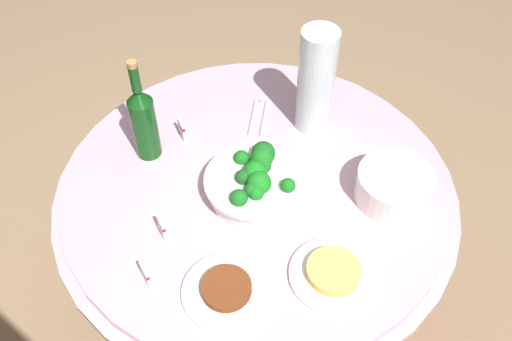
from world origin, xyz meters
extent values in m
plane|color=#9E7F5B|center=(0.00, 0.00, 0.00)|extent=(6.00, 6.00, 0.00)
cylinder|color=maroon|center=(0.00, 0.00, 0.34)|extent=(1.01, 1.01, 0.69)
cylinder|color=#E0B2C6|center=(0.00, 0.00, 0.70)|extent=(1.16, 1.16, 0.02)
cylinder|color=#E0B2C6|center=(0.00, 0.00, 0.72)|extent=(1.10, 1.10, 0.03)
cylinder|color=white|center=(-0.02, 0.03, 0.77)|extent=(0.26, 0.26, 0.05)
cylinder|color=white|center=(-0.02, 0.03, 0.80)|extent=(0.28, 0.28, 0.01)
sphere|color=#19751E|center=(0.00, -0.03, 0.82)|extent=(0.06, 0.06, 0.06)
sphere|color=#19741E|center=(-0.11, 0.01, 0.81)|extent=(0.04, 0.04, 0.04)
sphere|color=#19711E|center=(0.05, 0.00, 0.81)|extent=(0.05, 0.05, 0.05)
sphere|color=#19581E|center=(0.00, 0.06, 0.81)|extent=(0.04, 0.04, 0.04)
sphere|color=#19671E|center=(-0.05, 0.08, 0.81)|extent=(0.04, 0.04, 0.04)
sphere|color=#19811E|center=(0.00, 0.01, 0.81)|extent=(0.04, 0.04, 0.04)
sphere|color=#19691E|center=(-0.01, -0.01, 0.81)|extent=(0.05, 0.05, 0.05)
sphere|color=#19611E|center=(0.01, -0.04, 0.82)|extent=(0.07, 0.07, 0.07)
sphere|color=#197B1E|center=(-0.06, 0.08, 0.81)|extent=(0.04, 0.04, 0.04)
sphere|color=#19701E|center=(-0.04, 0.12, 0.81)|extent=(0.05, 0.05, 0.05)
sphere|color=#19821E|center=(-0.05, 0.05, 0.82)|extent=(0.07, 0.07, 0.07)
sphere|color=#19841E|center=(-0.02, 0.02, 0.82)|extent=(0.07, 0.07, 0.07)
cylinder|color=white|center=(-0.33, -0.19, 0.74)|extent=(0.21, 0.21, 0.01)
cylinder|color=white|center=(-0.33, -0.19, 0.76)|extent=(0.21, 0.21, 0.01)
cylinder|color=white|center=(-0.33, -0.19, 0.77)|extent=(0.21, 0.21, 0.01)
cylinder|color=white|center=(-0.33, -0.19, 0.78)|extent=(0.21, 0.21, 0.01)
cylinder|color=white|center=(-0.33, -0.19, 0.79)|extent=(0.21, 0.21, 0.01)
cylinder|color=white|center=(-0.33, -0.19, 0.80)|extent=(0.21, 0.21, 0.01)
cylinder|color=white|center=(-0.33, -0.19, 0.80)|extent=(0.21, 0.21, 0.01)
cylinder|color=white|center=(-0.33, -0.19, 0.81)|extent=(0.21, 0.21, 0.01)
cylinder|color=white|center=(-0.33, -0.19, 0.82)|extent=(0.21, 0.21, 0.01)
cylinder|color=#104715|center=(0.32, 0.10, 0.84)|extent=(0.07, 0.07, 0.20)
cone|color=#104715|center=(0.32, 0.10, 0.96)|extent=(0.07, 0.07, 0.04)
cylinder|color=#104715|center=(0.32, 0.10, 1.02)|extent=(0.03, 0.03, 0.08)
cylinder|color=#B2844C|center=(0.32, 0.10, 1.07)|extent=(0.03, 0.03, 0.02)
cylinder|color=silver|center=(0.01, -0.30, 0.91)|extent=(0.11, 0.11, 0.34)
sphere|color=#E5B26B|center=(0.03, -0.30, 0.78)|extent=(0.06, 0.06, 0.06)
sphere|color=#E5B26B|center=(0.00, -0.28, 0.78)|extent=(0.06, 0.06, 0.06)
sphere|color=#E5B26B|center=(0.00, -0.32, 0.78)|extent=(0.06, 0.06, 0.06)
sphere|color=#72C64C|center=(0.03, -0.29, 0.83)|extent=(0.06, 0.06, 0.06)
sphere|color=#72C64C|center=(-0.01, -0.29, 0.83)|extent=(0.06, 0.06, 0.06)
sphere|color=#72C64C|center=(0.01, -0.32, 0.83)|extent=(0.06, 0.06, 0.06)
sphere|color=red|center=(0.02, -0.28, 0.89)|extent=(0.06, 0.06, 0.06)
sphere|color=red|center=(-0.01, -0.30, 0.89)|extent=(0.06, 0.06, 0.06)
sphere|color=red|center=(0.02, -0.32, 0.89)|extent=(0.06, 0.06, 0.06)
sphere|color=#E5B26B|center=(0.01, -0.28, 0.94)|extent=(0.06, 0.06, 0.06)
sphere|color=#E5B26B|center=(0.00, -0.31, 0.94)|extent=(0.06, 0.06, 0.06)
sphere|color=#E5B26B|center=(0.03, -0.31, 0.94)|extent=(0.06, 0.06, 0.06)
cylinder|color=silver|center=(0.14, -0.22, 0.74)|extent=(0.09, 0.14, 0.01)
cylinder|color=silver|center=(0.17, -0.20, 0.74)|extent=(0.09, 0.14, 0.01)
sphere|color=silver|center=(0.20, -0.28, 0.74)|extent=(0.01, 0.01, 0.01)
cylinder|color=white|center=(-0.16, 0.32, 0.75)|extent=(0.22, 0.22, 0.01)
cylinder|color=brown|center=(-0.16, 0.32, 0.76)|extent=(0.12, 0.12, 0.02)
cylinder|color=white|center=(-0.34, 0.13, 0.75)|extent=(0.22, 0.22, 0.01)
cylinder|color=#EACC60|center=(-0.34, 0.13, 0.76)|extent=(0.13, 0.13, 0.02)
cube|color=white|center=(0.01, 0.42, 0.77)|extent=(0.05, 0.03, 0.05)
cube|color=maroon|center=(0.01, 0.42, 0.79)|extent=(0.05, 0.03, 0.01)
cube|color=white|center=(0.08, 0.29, 0.77)|extent=(0.05, 0.03, 0.05)
cube|color=maroon|center=(0.08, 0.29, 0.79)|extent=(0.05, 0.03, 0.01)
cube|color=white|center=(0.29, -0.01, 0.77)|extent=(0.05, 0.03, 0.05)
cube|color=maroon|center=(0.29, -0.01, 0.79)|extent=(0.05, 0.03, 0.01)
camera|label=1|loc=(-0.65, 0.83, 1.97)|focal=39.82mm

